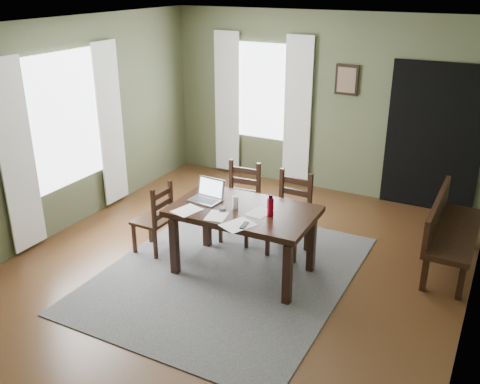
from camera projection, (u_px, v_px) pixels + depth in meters
The scene contains 25 objects.
ground at pixel (228, 274), 6.12m from camera, with size 5.00×6.00×0.01m.
room_shell at pixel (226, 120), 5.43m from camera, with size 5.02×6.02×2.71m.
rug at pixel (228, 273), 6.11m from camera, with size 2.60×3.20×0.01m.
dining_table at pixel (243, 217), 5.88m from camera, with size 1.59×0.97×0.79m.
chair_end at pixel (155, 219), 6.42m from camera, with size 0.40×0.40×0.90m.
chair_back_left at pixel (240, 203), 6.75m from camera, with size 0.47×0.47×0.99m.
chair_back_right at pixel (290, 215), 6.41m from camera, with size 0.45×0.45×1.00m.
bench at pixel (448, 227), 6.08m from camera, with size 0.49×1.51×0.85m.
laptop at pixel (208, 195), 6.05m from camera, with size 0.37×0.30×0.24m.
computer_mouse at pixel (223, 209), 5.80m from camera, with size 0.06×0.10×0.03m, color #3F3F42.
tv_remote at pixel (244, 225), 5.44m from camera, with size 0.04×0.16×0.02m, color black.
drinking_glass at pixel (235, 202), 5.83m from camera, with size 0.06×0.06×0.14m, color silver.
water_bottle at pixel (270, 206), 5.62m from camera, with size 0.09×0.09×0.24m.
paper_a at pixel (187, 210), 5.80m from camera, with size 0.23×0.30×0.00m, color white.
paper_b at pixel (238, 225), 5.46m from camera, with size 0.25×0.33×0.00m, color white.
paper_d at pixel (259, 213), 5.74m from camera, with size 0.21×0.27×0.00m, color white.
paper_e at pixel (217, 216), 5.67m from camera, with size 0.21×0.27×0.00m, color white.
window_left at pixel (64, 120), 6.78m from camera, with size 0.01×1.30×1.70m.
window_back at pixel (262, 92), 8.42m from camera, with size 1.00×0.01×1.50m.
curtain_left_near at pixel (17, 158), 6.19m from camera, with size 0.03×0.48×2.30m.
curtain_left_far at pixel (111, 125), 7.54m from camera, with size 0.03×0.48×2.30m.
curtain_back_left at pixel (227, 103), 8.76m from camera, with size 0.44×0.03×2.30m.
curtain_back_right at pixel (297, 112), 8.23m from camera, with size 0.44×0.03×2.30m.
framed_picture at pixel (347, 80), 7.73m from camera, with size 0.34×0.03×0.44m.
doorway_back at pixel (434, 138), 7.44m from camera, with size 1.30×0.03×2.10m.
Camera 1 is at (2.58, -4.63, 3.19)m, focal length 40.00 mm.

